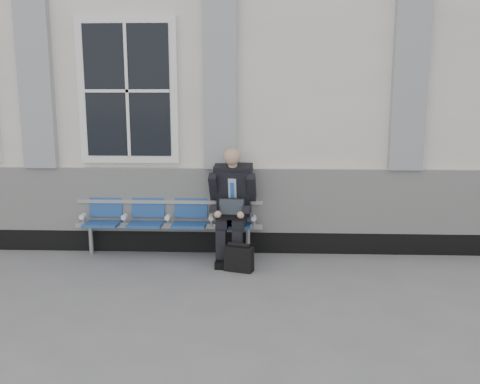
{
  "coord_description": "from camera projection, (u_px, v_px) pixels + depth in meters",
  "views": [
    {
      "loc": [
        2.16,
        -5.81,
        2.29
      ],
      "look_at": [
        1.89,
        0.9,
        0.98
      ],
      "focal_mm": 40.0,
      "sensor_mm": 36.0,
      "label": 1
    }
  ],
  "objects": [
    {
      "name": "ground",
      "position": [
        75.0,
        288.0,
        6.23
      ],
      "size": [
        70.0,
        70.0,
        0.0
      ],
      "primitive_type": "plane",
      "color": "slate",
      "rests_on": "ground"
    },
    {
      "name": "station_building",
      "position": [
        136.0,
        92.0,
        9.21
      ],
      "size": [
        14.4,
        4.4,
        4.49
      ],
      "color": "silver",
      "rests_on": "ground"
    },
    {
      "name": "bench",
      "position": [
        169.0,
        216.0,
        7.38
      ],
      "size": [
        2.6,
        0.47,
        0.91
      ],
      "color": "#9EA0A3",
      "rests_on": "ground"
    },
    {
      "name": "briefcase",
      "position": [
        239.0,
        258.0,
        6.77
      ],
      "size": [
        0.39,
        0.25,
        0.37
      ],
      "color": "black",
      "rests_on": "ground"
    },
    {
      "name": "businessman",
      "position": [
        232.0,
        200.0,
        7.16
      ],
      "size": [
        0.64,
        0.86,
        1.51
      ],
      "color": "black",
      "rests_on": "ground"
    }
  ]
}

